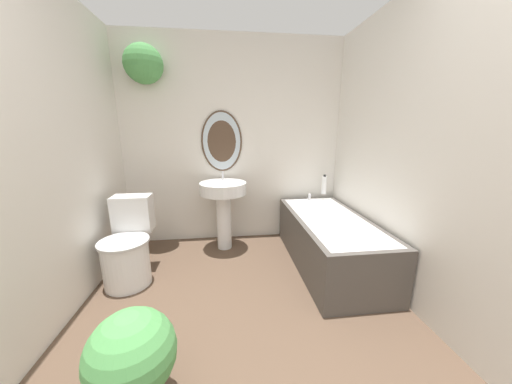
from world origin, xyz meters
TOP-DOWN VIEW (x-y plane):
  - wall_back at (-0.13, 2.67)m, footprint 2.69×0.40m
  - wall_left at (-1.32, 1.33)m, footprint 0.06×2.78m
  - wall_right at (1.32, 1.33)m, footprint 0.06×2.78m
  - toilet at (-1.01, 1.80)m, footprint 0.42×0.61m
  - pedestal_sink at (-0.15, 2.36)m, footprint 0.52×0.52m
  - bathtub at (0.92, 1.85)m, footprint 0.70×1.53m
  - shampoo_bottle at (1.09, 2.50)m, footprint 0.06×0.06m
  - potted_plant at (-0.58, 0.58)m, footprint 0.41×0.41m

SIDE VIEW (x-z plane):
  - bathtub at x=0.92m, z-range -0.03..0.56m
  - toilet at x=-1.01m, z-range -0.06..0.69m
  - potted_plant at x=-0.58m, z-range 0.04..0.59m
  - pedestal_sink at x=-0.15m, z-range 0.14..1.03m
  - shampoo_bottle at x=1.09m, z-range 0.57..0.81m
  - wall_left at x=-1.32m, z-range 0.00..2.40m
  - wall_right at x=1.32m, z-range 0.00..2.40m
  - wall_back at x=-0.13m, z-range 0.12..2.52m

